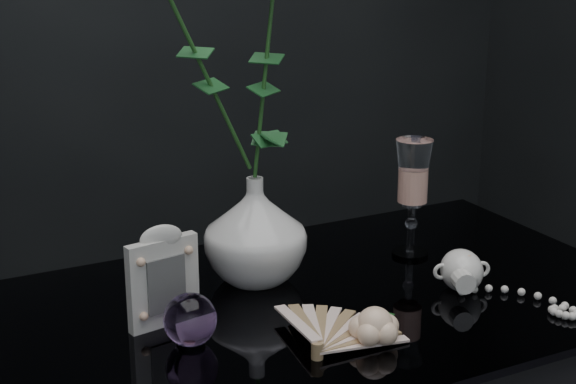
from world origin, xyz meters
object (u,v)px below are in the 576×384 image
wine_glass (412,198)px  picture_frame (163,276)px  pearl_jar (462,268)px  paperweight (190,320)px  loose_rose (375,326)px  vase (255,230)px

wine_glass → picture_frame: (-0.45, -0.06, -0.03)m
pearl_jar → paperweight: bearing=-163.1°
pearl_jar → loose_rose: bearing=-137.7°
picture_frame → paperweight: size_ratio=2.05×
pearl_jar → picture_frame: bearing=-172.2°
picture_frame → loose_rose: size_ratio=0.98×
picture_frame → loose_rose: bearing=-48.3°
wine_glass → pearl_jar: 0.17m
loose_rose → pearl_jar: (0.21, 0.09, 0.01)m
vase → wine_glass: 0.28m
loose_rose → vase: bearing=101.5°
paperweight → pearl_jar: bearing=-2.2°
paperweight → vase: bearing=42.7°
loose_rose → pearl_jar: 0.23m
loose_rose → paperweight: bearing=154.5°
pearl_jar → vase: bearing=165.8°
loose_rose → pearl_jar: size_ratio=0.65×
pearl_jar → wine_glass: bearing=104.6°
vase → loose_rose: (0.05, -0.26, -0.06)m
vase → pearl_jar: (0.26, -0.17, -0.05)m
vase → picture_frame: 0.20m
paperweight → pearl_jar: 0.43m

